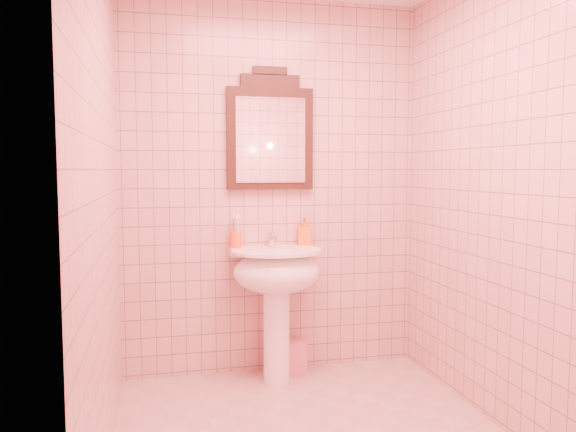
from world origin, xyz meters
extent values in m
cube|color=#CB958E|center=(0.00, 1.10, 1.25)|extent=(2.00, 0.02, 2.50)
cylinder|color=white|center=(-0.02, 0.88, 0.35)|extent=(0.17, 0.17, 0.70)
ellipsoid|color=white|center=(-0.02, 0.86, 0.72)|extent=(0.56, 0.46, 0.28)
cube|color=white|center=(-0.02, 1.03, 0.83)|extent=(0.56, 0.15, 0.05)
cylinder|color=white|center=(-0.02, 0.86, 0.85)|extent=(0.58, 0.58, 0.02)
cylinder|color=white|center=(-0.02, 1.03, 0.91)|extent=(0.04, 0.04, 0.09)
cylinder|color=white|center=(-0.02, 0.97, 0.94)|extent=(0.02, 0.10, 0.02)
cylinder|color=white|center=(-0.02, 0.92, 0.93)|extent=(0.02, 0.02, 0.04)
cube|color=white|center=(-0.02, 1.04, 0.96)|extent=(0.01, 0.07, 0.01)
cube|color=black|center=(-0.02, 1.08, 1.58)|extent=(0.58, 0.05, 0.67)
cube|color=black|center=(-0.02, 1.08, 1.95)|extent=(0.39, 0.05, 0.08)
cube|color=black|center=(-0.02, 1.08, 2.02)|extent=(0.22, 0.05, 0.06)
cube|color=white|center=(-0.02, 1.05, 1.57)|extent=(0.47, 0.01, 0.56)
cylinder|color=#FF4115|center=(-0.26, 1.03, 0.91)|extent=(0.08, 0.08, 0.10)
cylinder|color=silver|center=(-0.24, 1.03, 0.96)|extent=(0.01, 0.01, 0.19)
cylinder|color=#338CD8|center=(-0.26, 1.05, 0.96)|extent=(0.01, 0.01, 0.19)
cylinder|color=#E5334C|center=(-0.28, 1.04, 0.96)|extent=(0.01, 0.01, 0.19)
cylinder|color=#3FBF59|center=(-0.28, 1.02, 0.96)|extent=(0.01, 0.01, 0.19)
cylinder|color=#D8CC4C|center=(-0.26, 1.01, 0.96)|extent=(0.01, 0.01, 0.19)
imported|color=orange|center=(0.21, 1.04, 0.96)|extent=(0.10, 0.10, 0.19)
cube|color=pink|center=(0.10, 0.98, 0.11)|extent=(0.21, 0.16, 0.23)
camera|label=1|loc=(-0.76, -2.60, 1.37)|focal=35.00mm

